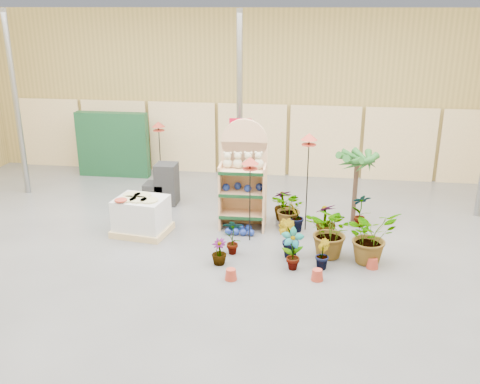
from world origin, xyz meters
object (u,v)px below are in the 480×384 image
at_px(display_shelf, 244,178).
at_px(pallet_stack, 141,216).
at_px(potted_plant_2, 332,232).
at_px(bird_table_front, 250,163).

relative_size(display_shelf, pallet_stack, 1.92).
xyz_separation_m(pallet_stack, potted_plant_2, (3.93, -0.56, 0.13)).
relative_size(pallet_stack, bird_table_front, 0.69).
xyz_separation_m(bird_table_front, potted_plant_2, (1.63, -0.52, -1.12)).
distance_m(display_shelf, bird_table_front, 1.02).
xyz_separation_m(display_shelf, potted_plant_2, (1.87, -1.32, -0.54)).
distance_m(bird_table_front, potted_plant_2, 2.05).
height_order(display_shelf, potted_plant_2, display_shelf).
relative_size(bird_table_front, potted_plant_2, 1.70).
bearing_deg(potted_plant_2, pallet_stack, 171.84).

